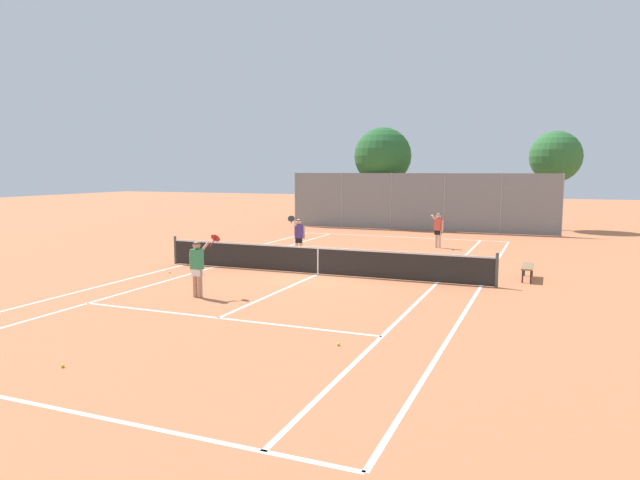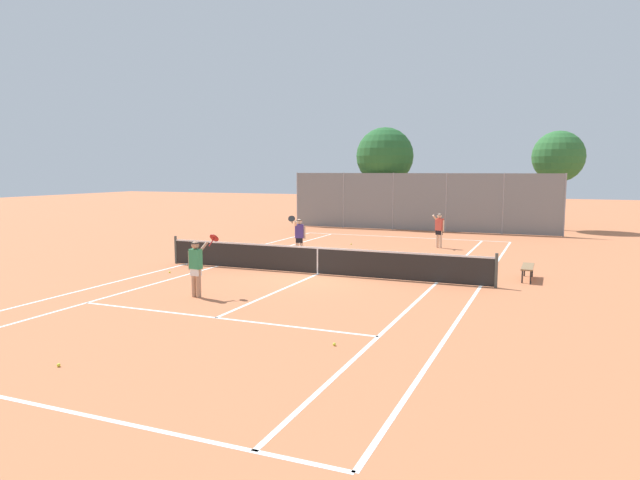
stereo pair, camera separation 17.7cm
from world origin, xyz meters
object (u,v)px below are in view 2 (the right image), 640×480
Objects in this scene: player_far_right at (439,228)px; player_near_side at (196,265)px; loose_tennis_ball_0 at (59,365)px; loose_tennis_ball_1 at (351,244)px; tennis_net at (318,260)px; loose_tennis_ball_2 at (170,272)px; loose_tennis_ball_3 at (334,344)px; player_far_left at (299,235)px; loose_tennis_ball_4 at (438,245)px; tree_behind_left at (384,158)px; tree_behind_right at (558,158)px; courtside_bench at (528,268)px.

player_near_side is at bearing -108.62° from player_far_right.
loose_tennis_ball_1 is (-0.80, 18.36, 0.00)m from loose_tennis_ball_0.
loose_tennis_ball_1 is at bearing 101.13° from tennis_net.
loose_tennis_ball_2 and loose_tennis_ball_3 have the same top height.
player_far_left reaches higher than loose_tennis_ball_4.
loose_tennis_ball_2 is 19.66m from tree_behind_left.
tennis_net is 2.03× the size of tree_behind_right.
loose_tennis_ball_3 is 0.01× the size of tree_behind_left.
player_near_side reaches higher than loose_tennis_ball_1.
loose_tennis_ball_4 is at bearing 18.11° from loose_tennis_ball_1.
player_near_side is 0.30× the size of tree_behind_right.
loose_tennis_ball_3 is at bearing -86.27° from loose_tennis_ball_4.
loose_tennis_ball_2 is at bearing -120.59° from tree_behind_right.
player_far_left is 1.18× the size of courtside_bench.
loose_tennis_ball_3 is at bearing -110.02° from courtside_bench.
player_near_side reaches higher than player_far_right.
tennis_net is at bearing -78.87° from loose_tennis_ball_1.
player_far_left is (-2.15, 3.15, 0.42)m from tennis_net.
player_near_side is 4.28m from loose_tennis_ball_2.
courtside_bench is 18.64m from tree_behind_left.
loose_tennis_ball_0 is 0.01× the size of tree_behind_right.
loose_tennis_ball_4 is at bearing 93.73° from loose_tennis_ball_3.
player_far_right is at bearing 47.52° from player_far_left.
tree_behind_left reaches higher than player_far_left.
loose_tennis_ball_4 is (4.55, 6.00, -0.89)m from player_far_left.
courtside_bench is at bearing -36.49° from loose_tennis_ball_1.
player_near_side is at bearing -110.95° from tennis_net.
tree_behind_left is at bearing 120.81° from player_far_right.
courtside_bench is (8.33, -6.16, 0.38)m from loose_tennis_ball_1.
loose_tennis_ball_4 is (-0.19, 0.82, -0.88)m from player_far_right.
tennis_net is at bearing 85.95° from loose_tennis_ball_0.
loose_tennis_ball_2 is (-4.87, -1.82, -0.48)m from tennis_net.
player_far_left is (-0.37, 7.79, 0.00)m from player_near_side.
tennis_net reaches higher than loose_tennis_ball_2.
player_far_right is 1.22m from loose_tennis_ball_4.
player_far_left is at bearing 170.76° from courtside_bench.
tree_behind_right is at bearing 68.58° from tennis_net.
loose_tennis_ball_0 is at bearing -87.49° from loose_tennis_ball_1.
loose_tennis_ball_4 is at bearing 80.90° from loose_tennis_ball_0.
loose_tennis_ball_2 is 10.03m from loose_tennis_ball_3.
player_near_side is at bearing -143.48° from courtside_bench.
loose_tennis_ball_2 is 1.00× the size of loose_tennis_ball_3.
loose_tennis_ball_0 is 9.61m from loose_tennis_ball_2.
tree_behind_left is at bearing 94.06° from loose_tennis_ball_0.
tree_behind_left is (-0.56, 14.09, 3.45)m from player_far_left.
courtside_bench is at bearing 14.06° from tennis_net.
loose_tennis_ball_0 is 14.33m from courtside_bench.
tree_behind_right is at bearing 68.67° from player_near_side.
player_far_left is at bearing -121.15° from tree_behind_right.
tree_behind_left reaches higher than loose_tennis_ball_4.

